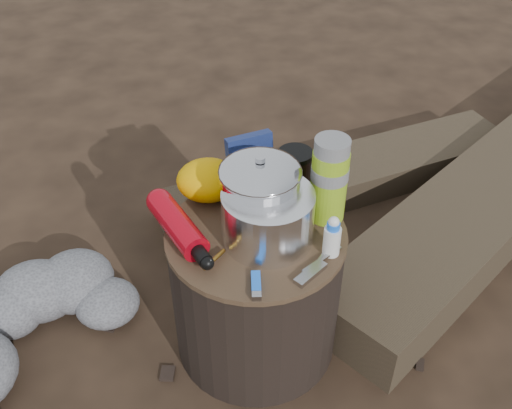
{
  "coord_description": "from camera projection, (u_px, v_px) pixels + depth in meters",
  "views": [
    {
      "loc": [
        -0.08,
        -1.03,
        1.32
      ],
      "look_at": [
        0.0,
        0.0,
        0.48
      ],
      "focal_mm": 41.6,
      "sensor_mm": 36.0,
      "label": 1
    }
  ],
  "objects": [
    {
      "name": "lighter",
      "position": [
        256.0,
        282.0,
        1.26
      ],
      "size": [
        0.02,
        0.08,
        0.01
      ],
      "primitive_type": "cube",
      "rotation": [
        0.0,
        0.0,
        -0.04
      ],
      "color": "blue",
      "rests_on": "stump"
    },
    {
      "name": "log_small",
      "position": [
        343.0,
        177.0,
        2.13
      ],
      "size": [
        1.34,
        0.67,
        0.11
      ],
      "primitive_type": "cube",
      "rotation": [
        0.0,
        0.0,
        -1.23
      ],
      "color": "#382D20",
      "rests_on": "ground"
    },
    {
      "name": "thermos",
      "position": [
        329.0,
        180.0,
        1.37
      ],
      "size": [
        0.09,
        0.09,
        0.22
      ],
      "primitive_type": "cylinder",
      "color": "#84AE1B",
      "rests_on": "stump"
    },
    {
      "name": "squeeze_bottle",
      "position": [
        332.0,
        238.0,
        1.31
      ],
      "size": [
        0.04,
        0.04,
        0.09
      ],
      "primitive_type": "cylinder",
      "color": "silver",
      "rests_on": "stump"
    },
    {
      "name": "fuel_bottle",
      "position": [
        177.0,
        225.0,
        1.37
      ],
      "size": [
        0.18,
        0.27,
        0.06
      ],
      "primitive_type": null,
      "rotation": [
        0.0,
        0.0,
        0.47
      ],
      "color": "#B50717",
      "rests_on": "stump"
    },
    {
      "name": "rock_ring",
      "position": [
        36.0,
        373.0,
        1.46
      ],
      "size": [
        0.38,
        0.84,
        0.17
      ],
      "primitive_type": null,
      "color": "#5B5B60",
      "rests_on": "ground"
    },
    {
      "name": "stump",
      "position": [
        256.0,
        290.0,
        1.52
      ],
      "size": [
        0.43,
        0.43,
        0.39
      ],
      "primitive_type": "cylinder",
      "color": "black",
      "rests_on": "ground"
    },
    {
      "name": "pot_grabber",
      "position": [
        318.0,
        262.0,
        1.31
      ],
      "size": [
        0.11,
        0.11,
        0.01
      ],
      "primitive_type": null,
      "rotation": [
        0.0,
        0.0,
        -0.76
      ],
      "color": "#A6A6AB",
      "rests_on": "stump"
    },
    {
      "name": "log_main",
      "position": [
        509.0,
        182.0,
        2.07
      ],
      "size": [
        1.64,
        1.5,
        0.16
      ],
      "primitive_type": "cube",
      "rotation": [
        0.0,
        0.0,
        -0.85
      ],
      "color": "#382D20",
      "rests_on": "ground"
    },
    {
      "name": "food_pouch",
      "position": [
        250.0,
        163.0,
        1.48
      ],
      "size": [
        0.12,
        0.06,
        0.15
      ],
      "primitive_type": "cube",
      "rotation": [
        0.0,
        0.0,
        0.34
      ],
      "color": "navy",
      "rests_on": "stump"
    },
    {
      "name": "travel_mug",
      "position": [
        295.0,
        173.0,
        1.47
      ],
      "size": [
        0.08,
        0.08,
        0.12
      ],
      "primitive_type": "cylinder",
      "color": "black",
      "rests_on": "stump"
    },
    {
      "name": "ground",
      "position": [
        256.0,
        339.0,
        1.64
      ],
      "size": [
        60.0,
        60.0,
        0.0
      ],
      "primitive_type": "plane",
      "color": "#2F2217",
      "rests_on": "ground"
    },
    {
      "name": "camping_pot",
      "position": [
        260.0,
        194.0,
        1.36
      ],
      "size": [
        0.18,
        0.18,
        0.18
      ],
      "primitive_type": "cylinder",
      "color": "silver",
      "rests_on": "stump"
    },
    {
      "name": "foil_windscreen",
      "position": [
        268.0,
        217.0,
        1.34
      ],
      "size": [
        0.21,
        0.21,
        0.13
      ],
      "primitive_type": "cylinder",
      "color": "white",
      "rests_on": "stump"
    },
    {
      "name": "stuff_sack",
      "position": [
        208.0,
        180.0,
        1.46
      ],
      "size": [
        0.15,
        0.13,
        0.11
      ],
      "primitive_type": "ellipsoid",
      "color": "#EFA700",
      "rests_on": "stump"
    },
    {
      "name": "multitool",
      "position": [
        311.0,
        273.0,
        1.28
      ],
      "size": [
        0.08,
        0.08,
        0.01
      ],
      "primitive_type": "cube",
      "rotation": [
        0.0,
        0.0,
        -0.83
      ],
      "color": "#A6A6AB",
      "rests_on": "stump"
    }
  ]
}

